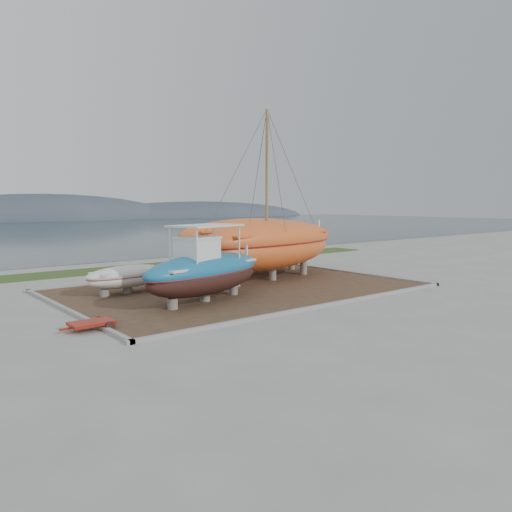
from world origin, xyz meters
TOP-DOWN VIEW (x-y plane):
  - ground at (0.00, 0.00)m, footprint 140.00×140.00m
  - dirt_patch at (0.00, 4.00)m, footprint 18.00×12.00m
  - curb_frame at (0.00, 4.00)m, footprint 18.60×12.60m
  - grass_strip at (0.00, 15.50)m, footprint 44.00×3.00m
  - blue_caique at (-3.46, 2.09)m, footprint 7.67×4.18m
  - white_dinghy at (-5.32, 6.37)m, footprint 4.75×2.38m
  - orange_sailboat at (3.14, 4.95)m, footprint 11.06×4.83m
  - orange_bare_hull at (4.30, 8.22)m, footprint 10.85×4.79m
  - red_trailer at (-9.43, 0.48)m, footprint 2.29×1.15m

SIDE VIEW (x-z plane):
  - ground at x=0.00m, z-range 0.00..0.00m
  - dirt_patch at x=0.00m, z-range 0.00..0.06m
  - grass_strip at x=0.00m, z-range 0.00..0.08m
  - curb_frame at x=0.00m, z-range 0.00..0.15m
  - red_trailer at x=-9.43m, z-range 0.00..0.32m
  - white_dinghy at x=-5.32m, z-range 0.06..1.43m
  - orange_bare_hull at x=4.30m, z-range 0.06..3.50m
  - blue_caique at x=-3.46m, z-range 0.06..3.59m
  - orange_sailboat at x=3.14m, z-range 0.06..9.83m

